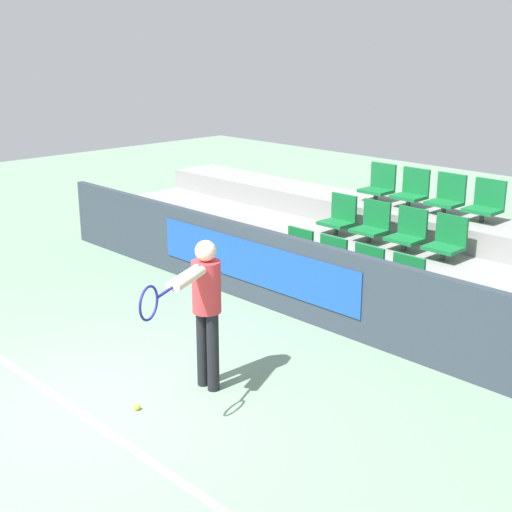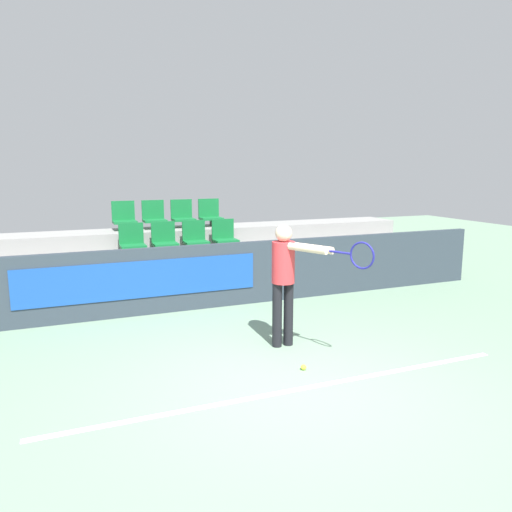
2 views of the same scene
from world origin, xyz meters
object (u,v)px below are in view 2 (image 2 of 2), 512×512
Objects in this scene: stadium_chair_6 at (195,237)px; stadium_chair_7 at (224,236)px; stadium_chair_3 at (241,261)px; stadium_chair_9 at (154,216)px; stadium_chair_10 at (183,215)px; tennis_player at (287,273)px; stadium_chair_1 at (177,266)px; stadium_chair_4 at (132,241)px; tennis_ball at (303,367)px; stadium_chair_0 at (142,269)px; stadium_chair_11 at (210,214)px; stadium_chair_5 at (164,239)px; stadium_chair_8 at (124,217)px; stadium_chair_2 at (210,263)px.

stadium_chair_7 is (0.62, 0.00, 0.00)m from stadium_chair_6.
stadium_chair_9 reaches higher than stadium_chair_3.
tennis_player is at bearing -88.12° from stadium_chair_10.
stadium_chair_1 is 1.21m from stadium_chair_4.
stadium_chair_6 is 1.04m from stadium_chair_10.
stadium_chair_1 and stadium_chair_3 have the same top height.
stadium_chair_3 is 3.80m from tennis_ball.
stadium_chair_9 reaches higher than stadium_chair_6.
stadium_chair_10 is at bearing 90.05° from tennis_ball.
stadium_chair_0 is 9.05× the size of tennis_ball.
stadium_chair_7 reaches higher than stadium_chair_1.
stadium_chair_1 is at bearing -122.48° from stadium_chair_11.
stadium_chair_6 and stadium_chair_7 have the same top height.
stadium_chair_5 is 1.21m from stadium_chair_10.
stadium_chair_0 is at bearing 180.00° from stadium_chair_3.
stadium_chair_3 is at bearing -27.64° from stadium_chair_4.
stadium_chair_9 reaches higher than stadium_chair_1.
stadium_chair_6 is at bearing 0.00° from stadium_chair_5.
stadium_chair_3 is 1.21m from stadium_chair_6.
stadium_chair_4 is (-1.86, 0.98, 0.36)m from stadium_chair_3.
stadium_chair_5 is at bearing 76.84° from tennis_player.
stadium_chair_4 is at bearing -122.48° from stadium_chair_9.
stadium_chair_8 reaches higher than tennis_player.
stadium_chair_11 is 0.36× the size of tennis_player.
stadium_chair_1 is 0.62m from stadium_chair_2.
stadium_chair_1 is 1.00× the size of stadium_chair_5.
stadium_chair_9 is 4.94m from tennis_player.
stadium_chair_3 is at bearing -57.52° from stadium_chair_6.
stadium_chair_6 is (-0.62, 0.98, 0.36)m from stadium_chair_3.
stadium_chair_0 is at bearing 180.00° from stadium_chair_2.
stadium_chair_8 reaches higher than stadium_chair_5.
stadium_chair_4 and stadium_chair_5 have the same top height.
stadium_chair_9 is at bearing 96.32° from tennis_ball.
stadium_chair_11 is (0.00, 1.95, 0.72)m from stadium_chair_3.
stadium_chair_9 is (0.62, 0.98, 0.36)m from stadium_chair_4.
tennis_player is at bearing -99.00° from stadium_chair_3.
stadium_chair_10 is (-0.62, 1.95, 0.72)m from stadium_chair_3.
stadium_chair_1 is at bearing 80.48° from tennis_player.
stadium_chair_0 is at bearing -122.48° from stadium_chair_10.
stadium_chair_6 is 1.00× the size of stadium_chair_8.
stadium_chair_11 reaches higher than stadium_chair_6.
stadium_chair_3 is at bearing 0.00° from stadium_chair_0.
stadium_chair_4 is 1.00× the size of stadium_chair_6.
stadium_chair_0 is at bearing -133.68° from stadium_chair_11.
stadium_chair_10 is at bearing 57.52° from stadium_chair_5.
tennis_player is at bearing -95.42° from stadium_chair_11.
stadium_chair_9 reaches higher than stadium_chair_2.
stadium_chair_8 and stadium_chair_11 have the same top height.
stadium_chair_11 reaches higher than tennis_ball.
stadium_chair_2 is 3.75m from tennis_ball.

